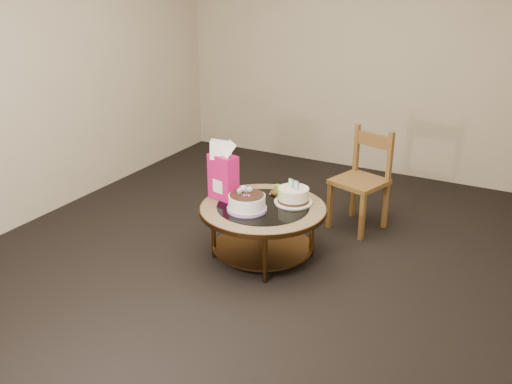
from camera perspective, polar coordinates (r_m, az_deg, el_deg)
The scene contains 8 objects.
ground at distance 4.73m, azimuth 0.68°, elevation -6.50°, with size 5.00×5.00×0.00m, color black.
room_walls at distance 4.22m, azimuth 0.77°, elevation 12.23°, with size 4.52×5.02×2.61m.
coffee_table at distance 4.56m, azimuth 0.70°, elevation -2.33°, with size 1.02×1.02×0.46m.
decorated_cake at distance 4.44m, azimuth -0.92°, elevation -1.11°, with size 0.31×0.31×0.18m.
cream_cake at distance 4.58m, azimuth 3.76°, elevation -0.36°, with size 0.31×0.31×0.20m.
gift_bag at distance 4.61m, azimuth -3.30°, elevation 2.13°, with size 0.27×0.22×0.48m.
pillar_candle at distance 4.76m, azimuth 2.15°, elevation 0.12°, with size 0.12×0.12×0.09m.
dining_chair at distance 5.17m, azimuth 10.54°, elevation 1.24°, with size 0.52×0.52×0.90m.
Camera 1 is at (1.92, -3.69, 2.26)m, focal length 40.00 mm.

